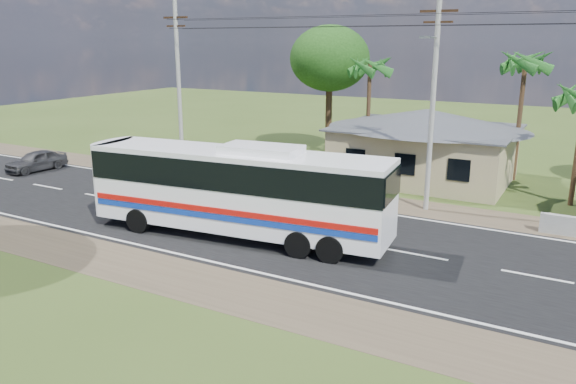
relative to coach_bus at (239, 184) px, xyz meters
The scene contains 10 objects.
ground 4.25m from the coach_bus, 28.39° to the left, with size 120.00×120.00×0.00m, color #354A1A.
road 4.24m from the coach_bus, 28.39° to the left, with size 120.00×16.00×0.03m.
house 15.22m from the coach_bus, 74.44° to the left, with size 12.40×10.00×5.00m.
utility_poles 10.53m from the coach_bus, 54.80° to the left, with size 32.80×2.22×11.00m.
palm_mid 19.99m from the coach_bus, 62.12° to the left, with size 2.80×2.80×8.20m.
palm_far 18.20m from the coach_bus, 92.97° to the left, with size 2.80×2.80×7.70m.
tree_behind_house 20.81m from the coach_bus, 104.04° to the left, with size 6.00×6.00×9.61m.
coach_bus is the anchor object (origin of this frame).
motorcycle 9.89m from the coach_bus, 77.22° to the left, with size 0.54×1.56×0.82m, color black.
small_car 19.74m from the coach_bus, 167.46° to the left, with size 1.62×4.03×1.37m, color #2C2C2E.
Camera 1 is at (10.31, -21.25, 8.47)m, focal length 35.00 mm.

